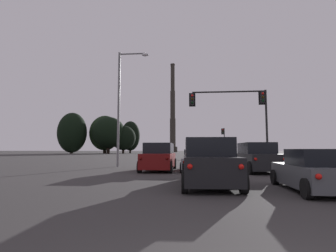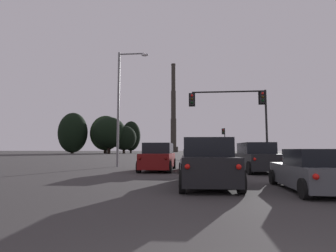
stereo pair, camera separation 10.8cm
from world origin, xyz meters
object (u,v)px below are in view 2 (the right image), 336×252
Objects in this scene: smokestack at (173,117)px; hatchback_right_lane_second at (312,172)px; suv_center_lane_second at (206,163)px; suv_left_lane_front at (158,157)px; suv_right_lane_front at (256,158)px; traffic_light_far_right at (224,138)px; traffic_light_overhead_right at (240,107)px; sedan_center_lane_front at (196,161)px; street_lamp at (122,97)px.

hatchback_right_lane_second is at bearing -83.94° from smokestack.
suv_center_lane_second is at bearing -85.35° from smokestack.
suv_left_lane_front is 6.39m from suv_right_lane_front.
suv_center_lane_second is 0.85× the size of traffic_light_far_right.
suv_center_lane_second is at bearing -120.42° from suv_right_lane_front.
smokestack is at bearing 92.98° from suv_center_lane_second.
traffic_light_overhead_right is (6.56, 5.65, 4.26)m from suv_left_lane_front.
hatchback_right_lane_second is 140.12m from smokestack.
smokestack is at bearing 97.72° from hatchback_right_lane_second.
suv_center_lane_second is 14.00m from traffic_light_overhead_right.
suv_left_lane_front is 1.03× the size of sedan_center_lane_front.
suv_center_lane_second is 0.10× the size of smokestack.
street_lamp is (-12.39, -32.86, 2.02)m from traffic_light_far_right.
sedan_center_lane_front is 131.34m from smokestack.
traffic_light_far_right is at bearing 83.58° from suv_right_lane_front.
traffic_light_overhead_right reaches higher than sedan_center_lane_front.
suv_right_lane_front is at bearing -7.58° from sedan_center_lane_front.
traffic_light_overhead_right reaches higher than traffic_light_far_right.
traffic_light_overhead_right is 10.35m from street_lamp.
sedan_center_lane_front is 0.49× the size of street_lamp.
hatchback_right_lane_second reaches higher than sedan_center_lane_front.
hatchback_right_lane_second is 14.72m from traffic_light_overhead_right.
suv_left_lane_front is 0.99× the size of suv_right_lane_front.
hatchback_right_lane_second is at bearing -90.72° from traffic_light_overhead_right.
suv_right_lane_front is 0.51× the size of street_lamp.
traffic_light_overhead_right is (0.18, 14.02, 4.50)m from hatchback_right_lane_second.
traffic_light_far_right is at bearing 69.35° from street_lamp.
traffic_light_overhead_right is at bearing 90.94° from hatchback_right_lane_second.
hatchback_right_lane_second is at bearing -20.59° from suv_center_lane_second.
street_lamp is (-3.58, 3.71, 4.95)m from suv_left_lane_front.
suv_left_lane_front is at bearing 172.93° from suv_right_lane_front.
traffic_light_far_right is (2.42, 44.95, 3.16)m from hatchback_right_lane_second.
street_lamp is (-9.96, 12.08, 5.19)m from hatchback_right_lane_second.
suv_right_lane_front is at bearing -93.74° from traffic_light_far_right.
sedan_center_lane_front is (-3.79, 0.67, -0.23)m from suv_right_lane_front.
sedan_center_lane_front is at bearing -29.84° from street_lamp.
suv_center_lane_second is 7.35m from sedan_center_lane_front.
street_lamp is at bearing 152.53° from sedan_center_lane_front.
traffic_light_overhead_right is (3.69, 12.81, 4.26)m from suv_center_lane_second.
sedan_center_lane_front is 37.06m from traffic_light_far_right.
traffic_light_far_right is at bearing 85.85° from traffic_light_overhead_right.
traffic_light_far_right is (6.22, 36.40, 3.16)m from sedan_center_lane_front.
street_lamp reaches higher than hatchback_right_lane_second.
traffic_light_far_right is at bearing 88.58° from hatchback_right_lane_second.
smokestack reaches higher than suv_center_lane_second.
smokestack is at bearing 97.16° from sedan_center_lane_front.
sedan_center_lane_front is at bearing -99.70° from traffic_light_far_right.
suv_center_lane_second is (2.86, -7.17, 0.00)m from suv_left_lane_front.
smokestack reaches higher than traffic_light_far_right.
traffic_light_overhead_right reaches higher than hatchback_right_lane_second.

